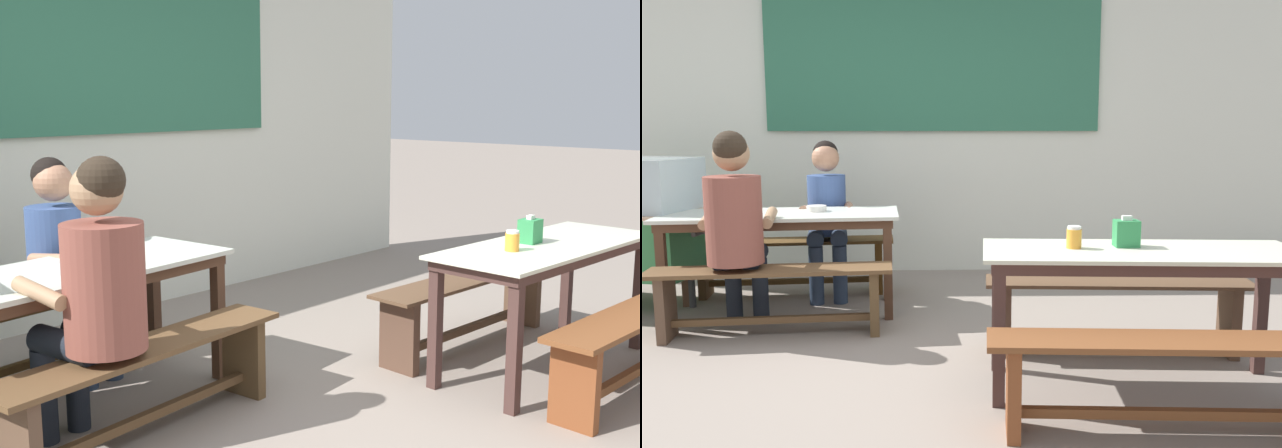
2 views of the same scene
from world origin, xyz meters
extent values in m
plane|color=gray|center=(0.00, 0.00, 0.00)|extent=(40.00, 40.00, 0.00)
cube|color=silver|center=(0.00, 2.62, 1.30)|extent=(7.09, 0.12, 2.60)
cube|color=#316F52|center=(0.14, 2.53, 1.91)|extent=(3.04, 0.03, 1.18)
cube|color=silver|center=(-0.94, 1.15, 0.73)|extent=(1.74, 0.82, 0.02)
cube|color=#503323|center=(-0.94, 1.15, 0.69)|extent=(1.65, 0.75, 0.06)
cube|color=#503323|center=(-0.21, 1.50, 0.33)|extent=(0.07, 0.07, 0.66)
cube|color=#503323|center=(-0.15, 0.96, 0.33)|extent=(0.07, 0.07, 0.66)
cube|color=beige|center=(1.26, -0.31, 0.73)|extent=(1.65, 0.70, 0.02)
cube|color=#462D28|center=(1.26, -0.31, 0.69)|extent=(1.57, 0.64, 0.06)
cube|color=#462D28|center=(2.00, -0.11, 0.33)|extent=(0.06, 0.06, 0.66)
cube|color=#462D28|center=(1.97, -0.60, 0.33)|extent=(0.06, 0.06, 0.66)
cube|color=#462D28|center=(0.54, -0.03, 0.33)|extent=(0.06, 0.06, 0.66)
cube|color=#462D28|center=(0.52, -0.52, 0.33)|extent=(0.06, 0.06, 0.66)
cube|color=#563919|center=(-0.99, 1.69, 0.44)|extent=(1.65, 0.46, 0.02)
cube|color=#5B3814|center=(-0.30, 1.76, 0.21)|extent=(0.09, 0.26, 0.43)
cube|color=#563919|center=(-0.99, 1.69, 0.11)|extent=(1.34, 0.18, 0.04)
cube|color=brown|center=(-0.88, 0.61, 0.44)|extent=(1.59, 0.46, 0.03)
cube|color=brown|center=(-0.22, 0.68, 0.21)|extent=(0.09, 0.26, 0.42)
cube|color=brown|center=(-1.54, 0.54, 0.21)|extent=(0.09, 0.26, 0.42)
cube|color=brown|center=(-0.88, 0.61, 0.11)|extent=(1.29, 0.17, 0.04)
cube|color=brown|center=(1.29, 0.23, 0.44)|extent=(1.60, 0.39, 0.02)
cube|color=brown|center=(1.96, 0.19, 0.22)|extent=(0.07, 0.26, 0.43)
cube|color=brown|center=(0.62, 0.27, 0.22)|extent=(0.07, 0.26, 0.43)
cube|color=brown|center=(1.29, 0.23, 0.11)|extent=(1.30, 0.12, 0.04)
cube|color=brown|center=(1.23, -0.85, 0.44)|extent=(1.59, 0.37, 0.03)
cube|color=brown|center=(0.56, -0.82, 0.21)|extent=(0.07, 0.24, 0.42)
cube|color=brown|center=(1.23, -0.85, 0.11)|extent=(1.30, 0.12, 0.04)
cylinder|color=#28354B|center=(-0.74, 1.38, 0.23)|extent=(0.11, 0.11, 0.45)
cylinder|color=#28354B|center=(-0.57, 1.40, 0.23)|extent=(0.11, 0.11, 0.45)
cylinder|color=#28354B|center=(-0.77, 1.54, 0.50)|extent=(0.19, 0.39, 0.13)
cylinder|color=#28354B|center=(-0.59, 1.57, 0.50)|extent=(0.19, 0.39, 0.13)
cylinder|color=#3D5690|center=(-0.71, 1.72, 0.73)|extent=(0.30, 0.30, 0.48)
sphere|color=tan|center=(-0.71, 1.70, 1.11)|extent=(0.22, 0.22, 0.22)
sphere|color=black|center=(-0.71, 1.73, 1.15)|extent=(0.20, 0.20, 0.20)
cylinder|color=tan|center=(-0.85, 1.52, 0.72)|extent=(0.12, 0.31, 0.10)
cylinder|color=tan|center=(-0.51, 1.57, 0.72)|extent=(0.12, 0.31, 0.09)
cylinder|color=black|center=(-1.05, 0.94, 0.23)|extent=(0.11, 0.11, 0.45)
cylinder|color=black|center=(-1.23, 0.92, 0.23)|extent=(0.11, 0.11, 0.45)
cylinder|color=black|center=(-1.03, 0.77, 0.50)|extent=(0.18, 0.40, 0.13)
cylinder|color=black|center=(-1.21, 0.75, 0.50)|extent=(0.18, 0.40, 0.13)
cylinder|color=brown|center=(-1.09, 0.59, 0.77)|extent=(0.35, 0.35, 0.56)
sphere|color=tan|center=(-1.10, 0.61, 1.20)|extent=(0.23, 0.23, 0.23)
sphere|color=#2D2319|center=(-1.09, 0.58, 1.24)|extent=(0.21, 0.21, 0.21)
cylinder|color=tan|center=(-0.92, 0.80, 0.76)|extent=(0.11, 0.31, 0.11)
cylinder|color=tan|center=(-1.31, 0.74, 0.76)|extent=(0.11, 0.31, 0.11)
cube|color=#2E8649|center=(1.20, -0.23, 0.81)|extent=(0.12, 0.10, 0.14)
cube|color=white|center=(1.20, -0.23, 0.89)|extent=(0.05, 0.03, 0.02)
cylinder|color=orange|center=(0.92, -0.26, 0.79)|extent=(0.08, 0.08, 0.10)
cylinder|color=white|center=(0.92, -0.26, 0.85)|extent=(0.07, 0.07, 0.02)
cylinder|color=silver|center=(-0.70, 1.23, 0.76)|extent=(0.14, 0.14, 0.04)
camera|label=1|loc=(-2.84, -2.25, 1.59)|focal=42.90mm
camera|label=2|loc=(0.26, -3.58, 1.37)|focal=36.88mm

